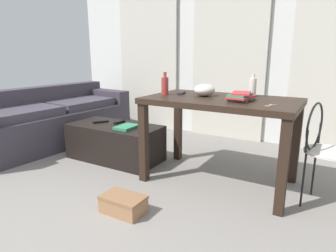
{
  "coord_description": "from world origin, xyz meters",
  "views": [
    {
      "loc": [
        1.34,
        -0.85,
        1.16
      ],
      "look_at": [
        -0.15,
        1.71,
        0.43
      ],
      "focal_mm": 31.57,
      "sensor_mm": 36.0,
      "label": 1
    }
  ],
  "objects_px": {
    "wire_chair": "(323,143)",
    "tv_remote_primary": "(101,122)",
    "magazine": "(127,127)",
    "shoebox": "(123,204)",
    "coffee_table": "(115,142)",
    "bottle_near": "(253,87)",
    "bottle_far": "(165,86)",
    "tv_remote_on_table": "(181,93)",
    "bowl": "(204,90)",
    "book_stack": "(240,96)",
    "scissors": "(269,106)",
    "couch": "(50,121)",
    "tv_remote_secondary": "(119,122)",
    "craft_table": "(221,111)"
  },
  "relations": [
    {
      "from": "couch",
      "to": "tv_remote_primary",
      "type": "relative_size",
      "value": 12.47
    },
    {
      "from": "couch",
      "to": "craft_table",
      "type": "bearing_deg",
      "value": -0.6
    },
    {
      "from": "coffee_table",
      "to": "magazine",
      "type": "bearing_deg",
      "value": -12.66
    },
    {
      "from": "tv_remote_secondary",
      "to": "tv_remote_on_table",
      "type": "bearing_deg",
      "value": 4.05
    },
    {
      "from": "craft_table",
      "to": "bottle_far",
      "type": "height_order",
      "value": "bottle_far"
    },
    {
      "from": "couch",
      "to": "book_stack",
      "type": "xyz_separation_m",
      "value": [
        2.51,
        -0.07,
        0.51
      ]
    },
    {
      "from": "tv_remote_secondary",
      "to": "bottle_far",
      "type": "bearing_deg",
      "value": -6.27
    },
    {
      "from": "tv_remote_on_table",
      "to": "shoebox",
      "type": "bearing_deg",
      "value": -104.29
    },
    {
      "from": "bottle_far",
      "to": "tv_remote_primary",
      "type": "distance_m",
      "value": 1.0
    },
    {
      "from": "craft_table",
      "to": "tv_remote_primary",
      "type": "xyz_separation_m",
      "value": [
        -1.42,
        -0.01,
        -0.26
      ]
    },
    {
      "from": "craft_table",
      "to": "tv_remote_secondary",
      "type": "bearing_deg",
      "value": 176.35
    },
    {
      "from": "book_stack",
      "to": "bowl",
      "type": "bearing_deg",
      "value": 165.46
    },
    {
      "from": "bottle_near",
      "to": "coffee_table",
      "type": "bearing_deg",
      "value": -170.69
    },
    {
      "from": "coffee_table",
      "to": "bottle_far",
      "type": "distance_m",
      "value": 0.95
    },
    {
      "from": "couch",
      "to": "scissors",
      "type": "distance_m",
      "value": 2.83
    },
    {
      "from": "tv_remote_primary",
      "to": "shoebox",
      "type": "xyz_separation_m",
      "value": [
        1.01,
        -0.88,
        -0.34
      ]
    },
    {
      "from": "wire_chair",
      "to": "shoebox",
      "type": "distance_m",
      "value": 1.57
    },
    {
      "from": "coffee_table",
      "to": "tv_remote_secondary",
      "type": "bearing_deg",
      "value": 97.27
    },
    {
      "from": "couch",
      "to": "bowl",
      "type": "distance_m",
      "value": 2.22
    },
    {
      "from": "wire_chair",
      "to": "tv_remote_primary",
      "type": "distance_m",
      "value": 2.25
    },
    {
      "from": "wire_chair",
      "to": "bowl",
      "type": "distance_m",
      "value": 1.06
    },
    {
      "from": "book_stack",
      "to": "magazine",
      "type": "xyz_separation_m",
      "value": [
        -1.19,
        -0.02,
        -0.41
      ]
    },
    {
      "from": "bowl",
      "to": "magazine",
      "type": "relative_size",
      "value": 0.78
    },
    {
      "from": "coffee_table",
      "to": "shoebox",
      "type": "distance_m",
      "value": 1.19
    },
    {
      "from": "bottle_far",
      "to": "magazine",
      "type": "relative_size",
      "value": 0.85
    },
    {
      "from": "bowl",
      "to": "book_stack",
      "type": "xyz_separation_m",
      "value": [
        0.36,
        -0.09,
        -0.02
      ]
    },
    {
      "from": "bottle_near",
      "to": "tv_remote_on_table",
      "type": "xyz_separation_m",
      "value": [
        -0.64,
        -0.15,
        -0.08
      ]
    },
    {
      "from": "shoebox",
      "to": "tv_remote_on_table",
      "type": "bearing_deg",
      "value": 90.93
    },
    {
      "from": "coffee_table",
      "to": "scissors",
      "type": "bearing_deg",
      "value": -5.91
    },
    {
      "from": "wire_chair",
      "to": "tv_remote_on_table",
      "type": "height_order",
      "value": "wire_chair"
    },
    {
      "from": "shoebox",
      "to": "magazine",
      "type": "bearing_deg",
      "value": 126.04
    },
    {
      "from": "bowl",
      "to": "tv_remote_secondary",
      "type": "height_order",
      "value": "bowl"
    },
    {
      "from": "tv_remote_on_table",
      "to": "magazine",
      "type": "distance_m",
      "value": 0.71
    },
    {
      "from": "craft_table",
      "to": "shoebox",
      "type": "height_order",
      "value": "craft_table"
    },
    {
      "from": "craft_table",
      "to": "bottle_far",
      "type": "distance_m",
      "value": 0.57
    },
    {
      "from": "tv_remote_secondary",
      "to": "tv_remote_primary",
      "type": "bearing_deg",
      "value": -151.34
    },
    {
      "from": "craft_table",
      "to": "wire_chair",
      "type": "bearing_deg",
      "value": -0.86
    },
    {
      "from": "bottle_near",
      "to": "tv_remote_on_table",
      "type": "distance_m",
      "value": 0.66
    },
    {
      "from": "magazine",
      "to": "shoebox",
      "type": "bearing_deg",
      "value": -54.91
    },
    {
      "from": "tv_remote_on_table",
      "to": "craft_table",
      "type": "bearing_deg",
      "value": -23.02
    },
    {
      "from": "bottle_far",
      "to": "tv_remote_on_table",
      "type": "xyz_separation_m",
      "value": [
        0.11,
        0.12,
        -0.08
      ]
    },
    {
      "from": "tv_remote_on_table",
      "to": "shoebox",
      "type": "xyz_separation_m",
      "value": [
        0.02,
        -0.95,
        -0.72
      ]
    },
    {
      "from": "tv_remote_secondary",
      "to": "magazine",
      "type": "xyz_separation_m",
      "value": [
        0.22,
        -0.15,
        0.0
      ]
    },
    {
      "from": "craft_table",
      "to": "bottle_far",
      "type": "relative_size",
      "value": 6.18
    },
    {
      "from": "wire_chair",
      "to": "scissors",
      "type": "distance_m",
      "value": 0.5
    },
    {
      "from": "couch",
      "to": "bottle_near",
      "type": "relative_size",
      "value": 10.5
    },
    {
      "from": "craft_table",
      "to": "bottle_far",
      "type": "bearing_deg",
      "value": -173.08
    },
    {
      "from": "coffee_table",
      "to": "shoebox",
      "type": "relative_size",
      "value": 3.16
    },
    {
      "from": "couch",
      "to": "coffee_table",
      "type": "relative_size",
      "value": 2.1
    },
    {
      "from": "book_stack",
      "to": "scissors",
      "type": "bearing_deg",
      "value": -29.14
    }
  ]
}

